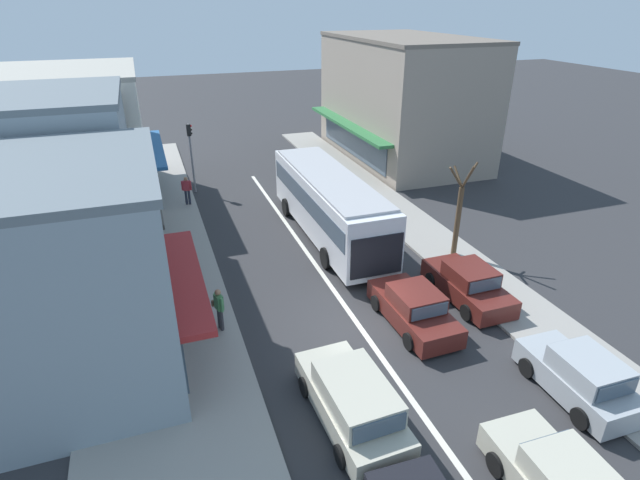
% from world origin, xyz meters
% --- Properties ---
extents(ground_plane, '(140.00, 140.00, 0.00)m').
position_xyz_m(ground_plane, '(0.00, 0.00, 0.00)').
color(ground_plane, '#2D2D30').
extents(lane_centre_line, '(0.20, 28.00, 0.01)m').
position_xyz_m(lane_centre_line, '(0.00, 4.00, 0.00)').
color(lane_centre_line, silver).
rests_on(lane_centre_line, ground).
extents(sidewalk_left, '(5.20, 44.00, 0.14)m').
position_xyz_m(sidewalk_left, '(-6.80, 6.00, 0.07)').
color(sidewalk_left, gray).
rests_on(sidewalk_left, ground).
extents(kerb_right, '(2.80, 44.00, 0.12)m').
position_xyz_m(kerb_right, '(6.20, 6.00, 0.06)').
color(kerb_right, gray).
rests_on(kerb_right, ground).
extents(shopfront_corner_near, '(8.89, 7.35, 6.79)m').
position_xyz_m(shopfront_corner_near, '(-10.18, 0.81, 3.39)').
color(shopfront_corner_near, '#84939E').
rests_on(shopfront_corner_near, ground).
extents(shopfront_mid_block, '(7.10, 7.27, 7.57)m').
position_xyz_m(shopfront_mid_block, '(-10.18, 8.39, 3.78)').
color(shopfront_mid_block, '#84939E').
rests_on(shopfront_mid_block, ground).
extents(shopfront_far_end, '(8.43, 9.36, 7.43)m').
position_xyz_m(shopfront_far_end, '(-10.18, 17.10, 3.71)').
color(shopfront_far_end, silver).
rests_on(shopfront_far_end, ground).
extents(building_right_far, '(8.61, 13.85, 8.50)m').
position_xyz_m(building_right_far, '(11.48, 19.07, 4.24)').
color(building_right_far, gray).
rests_on(building_right_far, ground).
extents(city_bus, '(2.80, 10.87, 3.23)m').
position_xyz_m(city_bus, '(1.59, 7.45, 1.88)').
color(city_bus, silver).
rests_on(city_bus, ground).
extents(sedan_adjacent_lane_trail, '(1.96, 4.23, 1.47)m').
position_xyz_m(sedan_adjacent_lane_trail, '(1.91, -0.59, 0.66)').
color(sedan_adjacent_lane_trail, '#561E19').
rests_on(sedan_adjacent_lane_trail, ground).
extents(wagon_behind_bus_mid, '(2.07, 4.57, 1.58)m').
position_xyz_m(wagon_behind_bus_mid, '(-2.01, -4.20, 0.75)').
color(wagon_behind_bus_mid, '#B7B29E').
rests_on(wagon_behind_bus_mid, ground).
extents(parked_hatchback_kerb_front, '(1.87, 3.73, 1.54)m').
position_xyz_m(parked_hatchback_kerb_front, '(4.74, -5.48, 0.71)').
color(parked_hatchback_kerb_front, '#9EA3A8').
rests_on(parked_hatchback_kerb_front, ground).
extents(parked_sedan_kerb_second, '(1.92, 4.21, 1.47)m').
position_xyz_m(parked_sedan_kerb_second, '(4.77, 0.23, 0.66)').
color(parked_sedan_kerb_second, '#561E19').
rests_on(parked_sedan_kerb_second, ground).
extents(traffic_light_downstreet, '(0.32, 0.24, 4.20)m').
position_xyz_m(traffic_light_downstreet, '(-3.97, 16.22, 2.85)').
color(traffic_light_downstreet, gray).
rests_on(traffic_light_downstreet, ground).
extents(street_tree_right, '(1.44, 1.45, 4.54)m').
position_xyz_m(street_tree_right, '(6.31, 3.54, 2.12)').
color(street_tree_right, brown).
rests_on(street_tree_right, ground).
extents(pedestrian_with_handbag_near, '(0.39, 0.65, 1.63)m').
position_xyz_m(pedestrian_with_handbag_near, '(-4.81, 1.26, 1.07)').
color(pedestrian_with_handbag_near, '#333338').
rests_on(pedestrian_with_handbag_near, sidewalk_left).
extents(pedestrian_browsing_midblock, '(0.55, 0.31, 1.63)m').
position_xyz_m(pedestrian_browsing_midblock, '(-4.63, 13.92, 1.07)').
color(pedestrian_browsing_midblock, '#232838').
rests_on(pedestrian_browsing_midblock, sidewalk_left).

